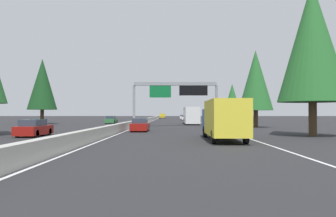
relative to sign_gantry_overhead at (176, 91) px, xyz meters
The scene contains 17 objects.
ground_plane 16.97m from the sign_gantry_overhead, 21.97° to the left, with size 320.00×320.00×0.00m, color #262628.
median_barrier 35.85m from the sign_gantry_overhead, 10.27° to the left, with size 180.00×0.56×0.90m, color #ADAAA3.
shoulder_stripe_right 26.09m from the sign_gantry_overhead, 12.40° to the right, with size 160.00×0.16×0.01m, color silver.
shoulder_stripe_median 26.16m from the sign_gantry_overhead, 13.05° to the left, with size 160.00×0.16×0.01m, color silver.
sign_gantry_overhead is the anchor object (origin of this frame).
box_truck_mid_left 24.85m from the sign_gantry_overhead, behind, with size 8.50×2.40×2.95m.
sedan_far_center 14.02m from the sign_gantry_overhead, 161.74° to the left, with size 4.40×1.80×1.47m.
bus_distant_b 12.35m from the sign_gantry_overhead, 13.93° to the right, with size 11.50×2.55×3.10m.
sedan_near_center 60.98m from the sign_gantry_overhead, ahead, with size 4.40×1.80×1.47m.
pickup_distant_a 74.76m from the sign_gantry_overhead, ahead, with size 5.60×2.00×1.86m.
sedan_mid_center 45.27m from the sign_gantry_overhead, ahead, with size 4.40×1.80×1.47m.
oncoming_near 24.36m from the sign_gantry_overhead, 148.08° to the left, with size 4.40×1.80×1.47m.
oncoming_far 19.82m from the sign_gantry_overhead, 40.48° to the left, with size 4.40×1.80×1.47m.
conifer_right_foreground 23.18m from the sign_gantry_overhead, 149.33° to the right, with size 6.00×6.00×13.63m.
conifer_right_near 11.55m from the sign_gantry_overhead, 100.41° to the right, with size 4.84×4.84×11.01m.
conifer_right_mid 29.56m from the sign_gantry_overhead, 26.45° to the right, with size 3.87×3.87×8.79m.
conifer_left_near 27.22m from the sign_gantry_overhead, 65.41° to the left, with size 5.32×5.32×12.09m.
Camera 1 is at (-3.38, -5.46, 2.02)m, focal length 34.78 mm.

